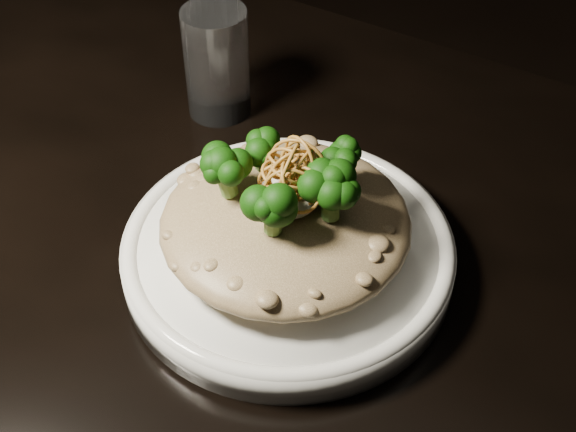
% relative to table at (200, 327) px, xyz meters
% --- Properties ---
extents(table, '(1.10, 0.80, 0.75)m').
position_rel_table_xyz_m(table, '(0.00, 0.00, 0.00)').
color(table, black).
rests_on(table, ground).
extents(plate, '(0.26, 0.26, 0.03)m').
position_rel_table_xyz_m(plate, '(0.07, 0.04, 0.10)').
color(plate, white).
rests_on(plate, table).
extents(risotto, '(0.19, 0.19, 0.04)m').
position_rel_table_xyz_m(risotto, '(0.07, 0.04, 0.13)').
color(risotto, brown).
rests_on(risotto, plate).
extents(broccoli, '(0.12, 0.12, 0.04)m').
position_rel_table_xyz_m(broccoli, '(0.07, 0.04, 0.17)').
color(broccoli, black).
rests_on(broccoli, risotto).
extents(cheese, '(0.05, 0.05, 0.01)m').
position_rel_table_xyz_m(cheese, '(0.07, 0.04, 0.16)').
color(cheese, silver).
rests_on(cheese, risotto).
extents(shallots, '(0.05, 0.05, 0.03)m').
position_rel_table_xyz_m(shallots, '(0.07, 0.04, 0.18)').
color(shallots, '#895F1D').
rests_on(shallots, cheese).
extents(drinking_glass, '(0.08, 0.08, 0.11)m').
position_rel_table_xyz_m(drinking_glass, '(-0.10, 0.18, 0.14)').
color(drinking_glass, white).
rests_on(drinking_glass, table).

